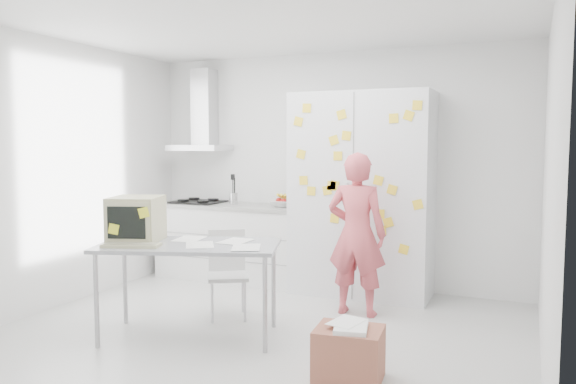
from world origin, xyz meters
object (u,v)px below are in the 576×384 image
at_px(person, 357,234).
at_px(chair, 227,268).
at_px(desk, 155,231).
at_px(cardboard_box, 349,353).

bearing_deg(person, chair, 25.12).
height_order(person, desk, person).
bearing_deg(desk, person, 22.41).
distance_m(desk, cardboard_box, 1.97).
distance_m(chair, cardboard_box, 1.81).
height_order(desk, cardboard_box, desk).
xyz_separation_m(desk, cardboard_box, (1.82, -0.25, -0.72)).
bearing_deg(cardboard_box, desk, 172.23).
relative_size(person, cardboard_box, 3.18).
bearing_deg(chair, desk, -145.23).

